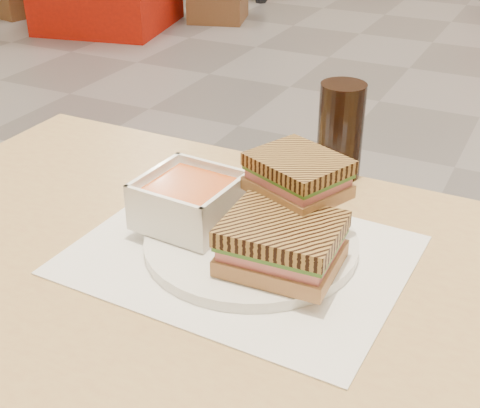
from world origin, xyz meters
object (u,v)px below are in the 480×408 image
at_px(panini_lower, 282,243).
at_px(cola_glass, 340,131).
at_px(main_table, 284,393).
at_px(plate, 251,243).
at_px(soup_bowl, 190,202).

distance_m(panini_lower, cola_glass, 0.28).
xyz_separation_m(main_table, plate, (-0.09, 0.10, 0.12)).
xyz_separation_m(panini_lower, cola_glass, (-0.03, 0.28, 0.02)).
bearing_deg(panini_lower, plate, 145.68).
distance_m(plate, panini_lower, 0.08).
relative_size(main_table, cola_glass, 8.52).
bearing_deg(cola_glass, main_table, -79.36).
xyz_separation_m(main_table, panini_lower, (-0.03, 0.06, 0.16)).
distance_m(plate, cola_glass, 0.25).
xyz_separation_m(plate, cola_glass, (0.03, 0.24, 0.06)).
bearing_deg(soup_bowl, cola_glass, 65.36).
distance_m(soup_bowl, cola_glass, 0.27).
xyz_separation_m(soup_bowl, cola_glass, (0.11, 0.24, 0.03)).
height_order(plate, panini_lower, panini_lower).
relative_size(main_table, panini_lower, 9.09).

